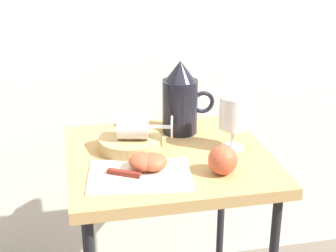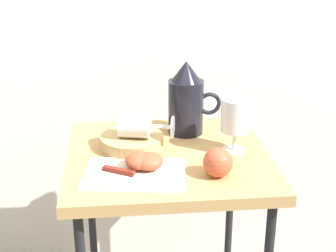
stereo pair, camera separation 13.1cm
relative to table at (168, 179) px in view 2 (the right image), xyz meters
name	(u,v)px [view 2 (the right image)]	position (x,y,z in m)	size (l,w,h in m)	color
curtain_drape	(153,22)	(0.00, 0.51, 0.33)	(2.40, 0.03, 1.96)	silver
table	(168,179)	(0.00, 0.00, 0.00)	(0.53, 0.50, 0.72)	tan
linen_napkin	(134,174)	(-0.09, -0.11, 0.08)	(0.25, 0.18, 0.00)	beige
basket_tray	(132,142)	(-0.09, 0.05, 0.09)	(0.17, 0.17, 0.04)	tan
pitcher	(186,104)	(0.07, 0.15, 0.16)	(0.15, 0.10, 0.21)	black
wine_glass_upright	(235,117)	(0.18, 0.00, 0.17)	(0.08, 0.08, 0.15)	silver
wine_glass_tipped_near	(137,125)	(-0.08, 0.04, 0.14)	(0.16, 0.10, 0.07)	silver
apple_half_left	(140,160)	(-0.08, -0.08, 0.10)	(0.07, 0.07, 0.04)	#C15133
apple_half_right	(149,161)	(-0.06, -0.09, 0.10)	(0.07, 0.07, 0.04)	#C15133
apple_whole	(218,162)	(0.11, -0.14, 0.11)	(0.07, 0.07, 0.07)	#C15133
knife	(131,174)	(-0.10, -0.12, 0.08)	(0.20, 0.12, 0.01)	silver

